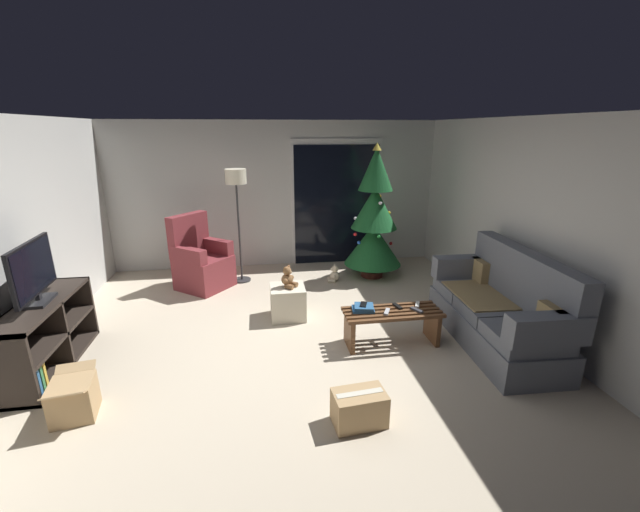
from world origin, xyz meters
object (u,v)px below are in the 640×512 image
couch (500,310)px  media_shelf (42,340)px  coffee_table (392,322)px  remote_silver (387,312)px  ottoman (288,302)px  remote_graphite (416,310)px  floor_lamp (236,188)px  television (33,272)px  remote_white (417,304)px  christmas_tree (374,220)px  teddy_bear_cream_by_tree (334,274)px  teddy_bear_chestnut (288,278)px  cardboard_box_open_near_shelf (74,399)px  armchair (201,262)px  cardboard_box_taped_mid_floor (359,408)px  book_stack (363,308)px  cell_phone (363,304)px  remote_black (397,306)px

couch → media_shelf: (-4.85, 0.19, -0.06)m
coffee_table → remote_silver: (-0.08, -0.04, 0.15)m
couch → ottoman: (-2.32, 1.02, -0.19)m
couch → remote_graphite: size_ratio=12.65×
floor_lamp → television: bearing=-130.1°
remote_white → christmas_tree: christmas_tree is taller
remote_white → media_shelf: size_ratio=0.11×
teddy_bear_cream_by_tree → teddy_bear_chestnut: bearing=-125.4°
remote_white → remote_graphite: 0.15m
remote_silver → teddy_bear_cream_by_tree: (-0.20, 2.06, -0.30)m
coffee_table → media_shelf: (-3.64, 0.04, 0.07)m
remote_graphite → ottoman: bearing=-61.1°
teddy_bear_chestnut → remote_white: bearing=-28.2°
cardboard_box_open_near_shelf → armchair: bearing=75.9°
couch → television: bearing=177.1°
remote_graphite → cardboard_box_taped_mid_floor: 1.53m
ottoman → book_stack: bearing=-45.5°
christmas_tree → teddy_bear_cream_by_tree: bearing=-167.0°
cell_phone → floor_lamp: floor_lamp is taller
coffee_table → book_stack: 0.37m
coffee_table → cardboard_box_open_near_shelf: 3.15m
remote_black → christmas_tree: bearing=-110.4°
couch → coffee_table: couch is taller
floor_lamp → teddy_bear_cream_by_tree: bearing=-10.7°
remote_black → christmas_tree: size_ratio=0.07×
armchair → coffee_table: bearing=-42.3°
remote_black → remote_white: bearing=170.1°
book_stack → media_shelf: size_ratio=0.19×
remote_white → cardboard_box_open_near_shelf: size_ratio=0.28×
remote_silver → floor_lamp: floor_lamp is taller
remote_black → floor_lamp: (-1.83, 2.22, 1.08)m
remote_white → teddy_bear_cream_by_tree: bearing=131.9°
book_stack → television: bearing=179.4°
christmas_tree → cardboard_box_open_near_shelf: bearing=-139.7°
cardboard_box_open_near_shelf → ottoman: bearing=39.7°
remote_black → media_shelf: 3.72m
television → media_shelf: bearing=-121.2°
remote_black → couch: bearing=156.4°
coffee_table → remote_black: remote_black is taller
cardboard_box_taped_mid_floor → remote_white: bearing=52.2°
christmas_tree → coffee_table: bearing=-100.4°
remote_silver → christmas_tree: bearing=105.1°
floor_lamp → teddy_bear_cream_by_tree: (1.47, -0.28, -1.38)m
remote_silver → floor_lamp: 3.07m
remote_white → teddy_bear_chestnut: (-1.43, 0.77, 0.12)m
television → remote_white: bearing=-0.0°
remote_graphite → teddy_bear_chestnut: teddy_bear_chestnut is taller
remote_graphite → remote_black: bearing=-63.6°
armchair → remote_white: bearing=-37.3°
couch → remote_black: bearing=168.3°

